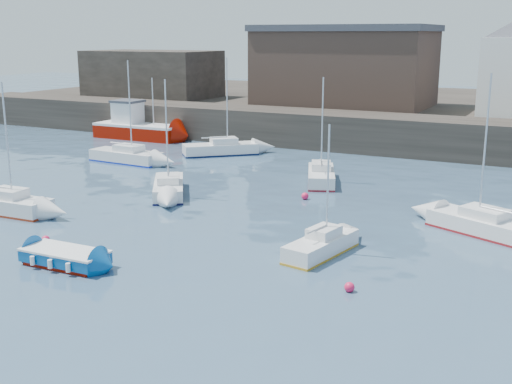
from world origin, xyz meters
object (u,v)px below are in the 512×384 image
at_px(buoy_far, 305,199).
at_px(buoy_near, 46,243).
at_px(sailboat_a, 6,204).
at_px(sailboat_h, 221,149).
at_px(blue_dinghy, 65,257).
at_px(sailboat_e, 127,156).
at_px(sailboat_c, 321,245).
at_px(sailboat_f, 321,175).
at_px(fishing_boat, 137,126).
at_px(buoy_mid, 349,292).
at_px(sailboat_d, 489,226).
at_px(sailboat_b, 169,187).

bearing_deg(buoy_far, buoy_near, -120.41).
height_order(sailboat_a, sailboat_h, sailboat_h).
height_order(blue_dinghy, sailboat_h, sailboat_h).
bearing_deg(buoy_near, sailboat_e, 116.89).
xyz_separation_m(sailboat_c, sailboat_f, (-5.18, 13.35, 0.04)).
xyz_separation_m(fishing_boat, sailboat_a, (9.54, -24.47, -0.60)).
bearing_deg(buoy_mid, fishing_boat, 138.36).
relative_size(sailboat_h, buoy_mid, 19.52).
xyz_separation_m(sailboat_a, buoy_mid, (20.40, -2.16, -0.50)).
bearing_deg(fishing_boat, sailboat_c, -40.11).
bearing_deg(sailboat_h, sailboat_d, -29.84).
height_order(fishing_boat, sailboat_f, sailboat_f).
height_order(blue_dinghy, sailboat_f, sailboat_f).
height_order(fishing_boat, sailboat_h, sailboat_h).
distance_m(fishing_boat, sailboat_a, 26.27).
bearing_deg(sailboat_c, sailboat_f, 111.20).
xyz_separation_m(blue_dinghy, buoy_near, (-2.97, 1.89, -0.40)).
distance_m(blue_dinghy, sailboat_b, 12.75).
distance_m(sailboat_a, sailboat_f, 19.44).
relative_size(sailboat_a, sailboat_d, 0.92).
height_order(sailboat_b, buoy_near, sailboat_b).
distance_m(blue_dinghy, buoy_near, 3.54).
relative_size(blue_dinghy, buoy_mid, 9.63).
bearing_deg(sailboat_a, fishing_boat, 111.30).
height_order(sailboat_e, buoy_far, sailboat_e).
bearing_deg(sailboat_c, sailboat_d, 45.50).
height_order(buoy_near, buoy_far, buoy_far).
relative_size(buoy_near, buoy_far, 0.89).
bearing_deg(buoy_far, blue_dinghy, -107.48).
bearing_deg(sailboat_a, sailboat_e, 101.89).
bearing_deg(sailboat_e, sailboat_c, -32.06).
height_order(sailboat_c, sailboat_h, sailboat_h).
bearing_deg(sailboat_b, sailboat_f, 45.30).
distance_m(sailboat_c, sailboat_h, 25.07).
bearing_deg(sailboat_h, sailboat_a, -94.94).
bearing_deg(sailboat_a, sailboat_b, 53.21).
relative_size(sailboat_e, sailboat_f, 1.12).
distance_m(sailboat_b, buoy_mid, 17.68).
height_order(sailboat_h, buoy_mid, sailboat_h).
bearing_deg(sailboat_b, buoy_far, 18.47).
bearing_deg(sailboat_a, sailboat_f, 49.09).
relative_size(sailboat_a, sailboat_h, 0.92).
bearing_deg(sailboat_b, buoy_mid, -33.04).
distance_m(blue_dinghy, fishing_boat, 34.60).
distance_m(sailboat_b, sailboat_d, 18.56).
bearing_deg(sailboat_c, sailboat_e, 147.94).
xyz_separation_m(fishing_boat, sailboat_e, (6.49, -10.00, -0.60)).
distance_m(fishing_boat, sailboat_b, 22.77).
height_order(sailboat_f, buoy_far, sailboat_f).
distance_m(sailboat_e, buoy_far, 17.11).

